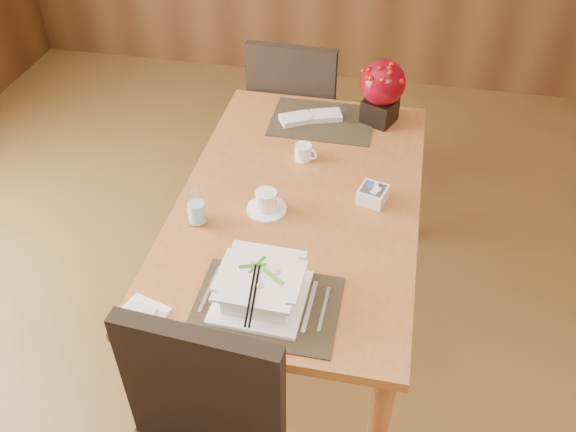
% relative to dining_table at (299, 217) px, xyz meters
% --- Properties ---
extents(dining_table, '(0.90, 1.50, 0.75)m').
position_rel_dining_table_xyz_m(dining_table, '(0.00, 0.00, 0.00)').
color(dining_table, '#AE6630').
rests_on(dining_table, ground).
extents(placemat_near, '(0.45, 0.33, 0.01)m').
position_rel_dining_table_xyz_m(placemat_near, '(0.00, -0.55, 0.10)').
color(placemat_near, black).
rests_on(placemat_near, dining_table).
extents(placemat_far, '(0.45, 0.33, 0.01)m').
position_rel_dining_table_xyz_m(placemat_far, '(0.00, 0.55, 0.10)').
color(placemat_far, black).
rests_on(placemat_far, dining_table).
extents(soup_setting, '(0.29, 0.29, 0.11)m').
position_rel_dining_table_xyz_m(soup_setting, '(-0.02, -0.53, 0.15)').
color(soup_setting, white).
rests_on(soup_setting, dining_table).
extents(coffee_cup, '(0.15, 0.15, 0.08)m').
position_rel_dining_table_xyz_m(coffee_cup, '(-0.11, -0.10, 0.13)').
color(coffee_cup, white).
rests_on(coffee_cup, dining_table).
extents(water_glass, '(0.08, 0.08, 0.16)m').
position_rel_dining_table_xyz_m(water_glass, '(-0.33, -0.21, 0.18)').
color(water_glass, white).
rests_on(water_glass, dining_table).
extents(creamer_jug, '(0.11, 0.11, 0.07)m').
position_rel_dining_table_xyz_m(creamer_jug, '(-0.03, 0.25, 0.13)').
color(creamer_jug, white).
rests_on(creamer_jug, dining_table).
extents(sugar_caddy, '(0.12, 0.12, 0.06)m').
position_rel_dining_table_xyz_m(sugar_caddy, '(0.27, 0.04, 0.13)').
color(sugar_caddy, white).
rests_on(sugar_caddy, dining_table).
extents(berry_decor, '(0.20, 0.20, 0.29)m').
position_rel_dining_table_xyz_m(berry_decor, '(0.25, 0.60, 0.26)').
color(berry_decor, black).
rests_on(berry_decor, dining_table).
extents(napkins_far, '(0.29, 0.20, 0.02)m').
position_rel_dining_table_xyz_m(napkins_far, '(-0.04, 0.55, 0.12)').
color(napkins_far, silver).
rests_on(napkins_far, dining_table).
extents(bread_plate, '(0.17, 0.17, 0.01)m').
position_rel_dining_table_xyz_m(bread_plate, '(-0.37, -0.67, 0.10)').
color(bread_plate, white).
rests_on(bread_plate, dining_table).
extents(far_chair, '(0.47, 0.48, 0.97)m').
position_rel_dining_table_xyz_m(far_chair, '(-0.19, 0.91, -0.10)').
color(far_chair, black).
rests_on(far_chair, ground).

